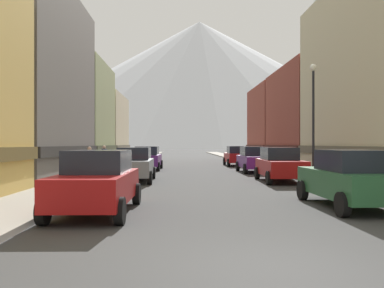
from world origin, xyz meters
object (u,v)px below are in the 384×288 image
(pedestrian_0, at_px, (104,160))
(pedestrian_1, at_px, (89,163))
(car_left_1, at_px, (134,164))
(car_right_1, at_px, (280,164))
(car_left_0, at_px, (97,181))
(car_right_3, at_px, (237,156))
(car_right_2, at_px, (254,159))
(streetlamp_right, at_px, (313,104))
(car_left_2, at_px, (148,158))
(car_right_0, at_px, (350,178))

(pedestrian_0, height_order, pedestrian_1, pedestrian_0)
(car_left_1, relative_size, car_right_1, 0.99)
(pedestrian_0, xyz_separation_m, pedestrian_1, (-0.00, -4.21, -0.02))
(car_left_0, relative_size, pedestrian_0, 2.58)
(car_right_1, xyz_separation_m, car_right_3, (-0.00, 15.02, 0.00))
(car_right_2, xyz_separation_m, car_right_3, (-0.00, 8.19, 0.00))
(car_left_0, bearing_deg, car_right_2, 64.34)
(car_left_0, relative_size, car_right_2, 1.01)
(car_left_1, bearing_deg, car_right_3, 62.47)
(car_left_1, bearing_deg, pedestrian_1, 168.00)
(car_left_0, relative_size, streetlamp_right, 0.76)
(car_left_2, height_order, car_right_2, same)
(car_right_2, height_order, pedestrian_0, pedestrian_0)
(car_left_2, bearing_deg, car_left_1, -90.00)
(car_right_0, bearing_deg, car_right_3, 90.00)
(car_left_1, xyz_separation_m, car_right_3, (7.60, 14.58, 0.00))
(car_right_0, relative_size, streetlamp_right, 0.75)
(car_left_2, xyz_separation_m, car_right_3, (7.60, 5.36, 0.00))
(car_left_0, distance_m, car_right_3, 25.18)
(car_left_1, distance_m, pedestrian_0, 5.33)
(car_left_0, relative_size, car_left_1, 1.00)
(car_left_2, bearing_deg, car_left_0, -89.99)
(car_left_2, height_order, car_right_3, same)
(pedestrian_0, bearing_deg, car_left_2, 61.35)
(car_right_3, xyz_separation_m, streetlamp_right, (1.55, -15.63, 3.09))
(pedestrian_1, bearing_deg, car_right_3, 54.44)
(car_right_2, distance_m, pedestrian_1, 11.64)
(car_right_1, distance_m, car_right_2, 6.83)
(car_right_0, distance_m, pedestrian_0, 16.82)
(car_left_2, bearing_deg, streetlamp_right, -48.29)
(car_left_0, distance_m, car_left_2, 18.64)
(car_left_0, height_order, car_right_3, same)
(car_left_1, bearing_deg, streetlamp_right, -6.54)
(car_left_1, bearing_deg, car_left_2, 90.00)
(car_left_0, distance_m, streetlamp_right, 12.78)
(car_left_0, distance_m, car_right_1, 11.77)
(car_left_1, height_order, car_right_1, same)
(car_left_0, height_order, car_right_2, same)
(car_right_2, distance_m, streetlamp_right, 8.21)
(car_left_1, relative_size, car_right_2, 1.00)
(car_left_1, height_order, pedestrian_0, pedestrian_0)
(car_left_2, distance_m, pedestrian_1, 9.04)
(car_right_0, distance_m, car_right_2, 15.15)
(pedestrian_0, bearing_deg, pedestrian_1, -90.00)
(car_right_0, xyz_separation_m, streetlamp_right, (1.55, 7.71, 3.09))
(pedestrian_1, bearing_deg, car_right_2, 30.30)
(pedestrian_1, distance_m, streetlamp_right, 12.10)
(car_left_2, bearing_deg, pedestrian_0, -118.65)
(car_right_1, bearing_deg, pedestrian_0, 152.77)
(pedestrian_1, bearing_deg, car_left_2, 74.28)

